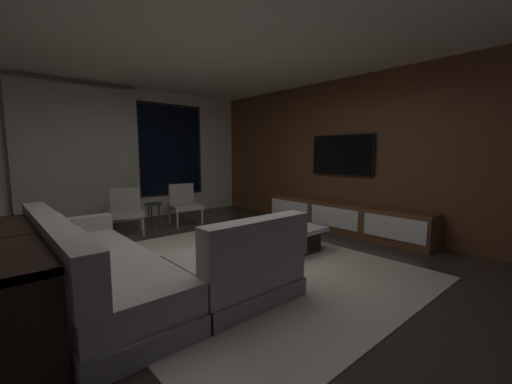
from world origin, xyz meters
TOP-DOWN VIEW (x-y plane):
  - floor at (0.00, 0.00)m, footprint 9.20×9.20m
  - back_wall_with_window at (-0.06, 3.62)m, footprint 6.60×0.30m
  - media_wall at (3.06, 0.00)m, footprint 0.12×7.80m
  - ceiling at (0.00, 0.00)m, footprint 8.20×8.20m
  - area_rug at (0.35, -0.10)m, footprint 3.20×3.80m
  - sectional_couch at (-0.95, -0.11)m, footprint 1.98×2.50m
  - coffee_table at (1.07, 0.13)m, footprint 1.16×1.16m
  - book_stack_on_coffee_table at (1.17, -0.05)m, footprint 0.26×0.21m
  - accent_chair_near_window at (0.99, 2.48)m, footprint 0.63×0.65m
  - accent_chair_by_curtain at (-0.12, 2.48)m, footprint 0.68×0.69m
  - side_stool at (0.40, 2.56)m, footprint 0.32×0.32m
  - media_console at (2.77, 0.05)m, footprint 0.46×3.10m
  - mounted_tv at (2.95, 0.25)m, footprint 0.05×1.25m
  - console_table_behind_couch at (-1.86, 0.01)m, footprint 0.40×2.10m

SIDE VIEW (x-z plane):
  - floor at x=0.00m, z-range 0.00..0.00m
  - area_rug at x=0.35m, z-range 0.00..0.01m
  - coffee_table at x=1.07m, z-range 0.01..0.37m
  - media_console at x=2.77m, z-range -0.01..0.51m
  - sectional_couch at x=-0.95m, z-range -0.12..0.70m
  - side_stool at x=0.40m, z-range 0.14..0.60m
  - book_stack_on_coffee_table at x=1.17m, z-range 0.36..0.45m
  - console_table_behind_couch at x=-1.86m, z-range 0.04..0.78m
  - accent_chair_near_window at x=0.99m, z-range 0.04..0.82m
  - accent_chair_by_curtain at x=-0.12m, z-range 0.04..0.82m
  - back_wall_with_window at x=-0.06m, z-range -0.01..2.69m
  - media_wall at x=3.06m, z-range 0.00..2.70m
  - mounted_tv at x=2.95m, z-range 0.99..1.71m
  - ceiling at x=0.00m, z-range 2.70..2.70m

